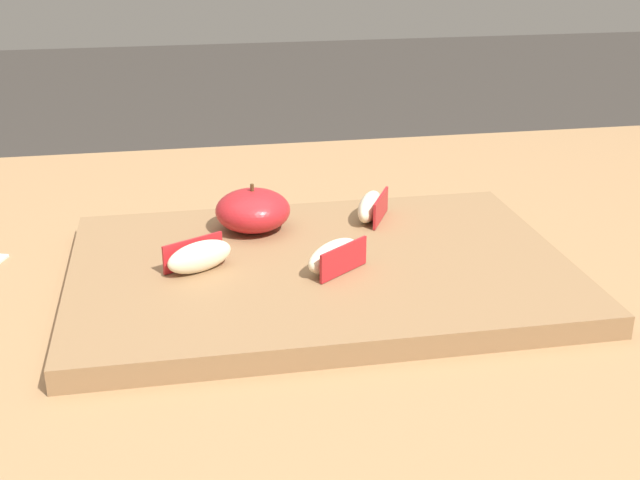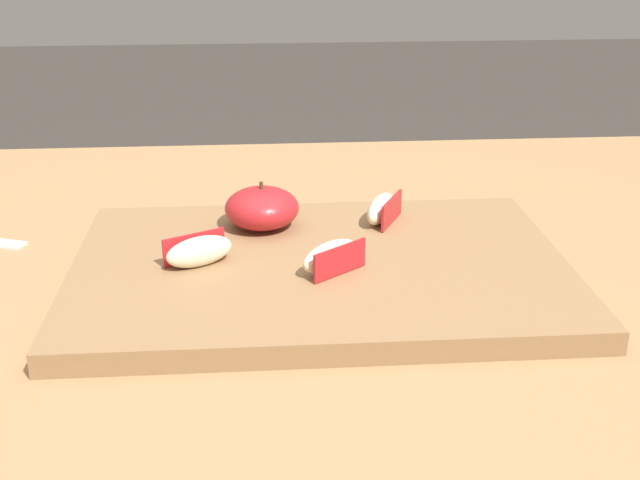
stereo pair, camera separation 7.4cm
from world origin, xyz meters
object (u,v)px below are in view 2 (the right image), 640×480
(apple_wedge_near_knife, at_px, (199,251))
(apple_half_skin_up, at_px, (262,208))
(apple_wedge_middle, at_px, (332,257))
(apple_wedge_left, at_px, (382,209))
(cutting_board, at_px, (320,270))

(apple_wedge_near_knife, bearing_deg, apple_half_skin_up, 57.34)
(apple_half_skin_up, height_order, apple_wedge_middle, apple_half_skin_up)
(apple_wedge_left, bearing_deg, apple_wedge_near_knife, -151.88)
(apple_wedge_middle, bearing_deg, apple_wedge_left, 62.29)
(apple_wedge_near_knife, distance_m, apple_wedge_left, 0.20)
(cutting_board, height_order, apple_half_skin_up, apple_half_skin_up)
(apple_wedge_left, xyz_separation_m, apple_wedge_middle, (-0.06, -0.12, 0.00))
(apple_wedge_near_knife, relative_size, apple_wedge_left, 1.00)
(cutting_board, relative_size, apple_wedge_middle, 7.17)
(cutting_board, distance_m, apple_wedge_near_knife, 0.11)
(apple_wedge_near_knife, bearing_deg, cutting_board, 1.50)
(apple_half_skin_up, bearing_deg, apple_wedge_near_knife, -122.66)
(apple_wedge_left, distance_m, apple_wedge_middle, 0.13)
(apple_half_skin_up, relative_size, apple_wedge_middle, 1.18)
(cutting_board, height_order, apple_wedge_middle, apple_wedge_middle)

